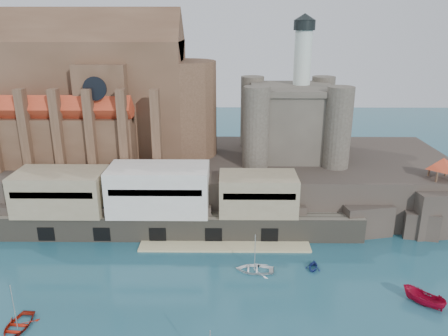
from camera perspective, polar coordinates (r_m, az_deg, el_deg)
ground at (r=62.97m, az=-1.97°, el=-18.19°), size 300.00×300.00×0.00m
promontory at (r=95.58m, az=-1.11°, el=-1.46°), size 100.00×36.00×10.00m
quay at (r=80.98m, az=-8.56°, el=-4.61°), size 70.00×12.00×13.05m
church at (r=97.27m, az=-15.55°, el=8.72°), size 47.00×25.93×30.51m
castle_keep at (r=94.45m, az=8.85°, el=6.54°), size 21.20×21.20×29.30m
rock_outcrop at (r=92.19m, az=25.95°, el=-4.82°), size 14.50×10.50×8.70m
pavilion at (r=89.51m, az=26.69°, el=0.36°), size 6.40×6.40×5.40m
boat_0 at (r=65.87m, az=-25.35°, el=-18.37°), size 4.37×1.63×5.98m
boat_5 at (r=70.02m, az=24.53°, el=-15.87°), size 3.20×3.19×5.93m
boat_6 at (r=71.55m, az=4.00°, el=-13.25°), size 1.62×4.41×6.05m
boat_7 at (r=73.29m, az=11.54°, el=-12.77°), size 3.30×2.59×3.35m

